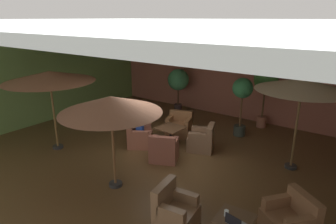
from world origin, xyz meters
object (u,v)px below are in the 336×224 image
Objects in this scene: armchair_front_right_west at (202,140)px; armchair_front_right_north at (179,126)px; iced_drink_cup at (226,213)px; potted_tree_mid_left at (266,83)px; patron_by_window at (140,125)px; cafe_table_front_right at (171,131)px; patio_umbrella_near_wall at (111,105)px; armchair_front_left_north at (175,213)px; potted_tree_mid_right at (178,81)px; open_laptop at (235,222)px; potted_tree_left_corner at (242,95)px; patio_umbrella_center_beige at (302,85)px; patio_umbrella_tall_red at (49,77)px; armchair_front_right_east at (139,136)px; armchair_front_right_south at (164,150)px; armchair_front_left_south at (290,222)px.

armchair_front_right_north is at bearing 154.50° from armchair_front_right_west.
iced_drink_cup is at bearing -46.91° from armchair_front_right_north.
patron_by_window is (-2.54, -3.95, -0.99)m from potted_tree_mid_left.
cafe_table_front_right is at bearing -159.43° from armchair_front_right_west.
armchair_front_left_north is at bearing -10.24° from patio_umbrella_near_wall.
patio_umbrella_near_wall is 6.24m from potted_tree_mid_right.
potted_tree_mid_right reaches higher than armchair_front_left_north.
cafe_table_front_right is 4.66m from open_laptop.
armchair_front_left_north is 0.49× the size of potted_tree_mid_right.
potted_tree_left_corner is 3.55m from patron_by_window.
potted_tree_mid_right is at bearing 110.27° from patio_umbrella_near_wall.
potted_tree_left_corner is at bearing 99.88° from armchair_front_left_north.
patio_umbrella_center_beige is at bearing 47.34° from patio_umbrella_near_wall.
patron_by_window is 1.78× the size of open_laptop.
patio_umbrella_center_beige is at bearing 25.68° from patio_umbrella_tall_red.
armchair_front_right_north is 0.53× the size of potted_tree_mid_right.
patio_umbrella_near_wall reaches higher than armchair_front_right_east.
potted_tree_mid_right is (-1.87, 3.14, 0.83)m from cafe_table_front_right.
patio_umbrella_tall_red is 5.50m from potted_tree_mid_right.
armchair_front_left_north is 6.64m from potted_tree_mid_left.
armchair_front_right_west is 0.43× the size of potted_tree_mid_left.
open_laptop is (3.84, -4.00, 0.38)m from armchair_front_right_north.
cafe_table_front_right is 3.74m from potted_tree_mid_right.
armchair_front_right_south is at bearing -68.30° from armchair_front_right_north.
cafe_table_front_right is at bearing 138.56° from iced_drink_cup.
patio_umbrella_center_beige is (2.54, 0.45, 1.99)m from armchair_front_right_west.
patio_umbrella_near_wall is (0.28, -2.68, 1.54)m from cafe_table_front_right.
armchair_front_right_east is at bearing -147.75° from cafe_table_front_right.
potted_tree_mid_right is 3.86m from patron_by_window.
armchair_front_right_south is 2.83× the size of open_laptop.
armchair_front_right_north is 0.40× the size of patio_umbrella_center_beige.
armchair_front_left_south is 0.47× the size of patio_umbrella_near_wall.
open_laptop is (-0.65, -1.08, 0.37)m from armchair_front_left_south.
potted_tree_mid_left is (0.78, 3.08, 1.37)m from armchair_front_right_west.
potted_tree_left_corner is at bearing 76.00° from armchair_front_right_west.
armchair_front_right_east is 0.38m from patron_by_window.
patio_umbrella_center_beige is 2.64m from potted_tree_left_corner.
patio_umbrella_near_wall reaches higher than armchair_front_left_north.
armchair_front_left_north is at bearing 179.54° from open_laptop.
armchair_front_right_south is 0.53× the size of potted_tree_mid_right.
armchair_front_left_south is 4.32m from patio_umbrella_near_wall.
patio_umbrella_center_beige is 4.73m from patio_umbrella_near_wall.
cafe_table_front_right is 0.42× the size of potted_tree_mid_right.
potted_tree_left_corner is 1.09× the size of potted_tree_mid_right.
armchair_front_left_north is at bearing -68.20° from armchair_front_right_west.
armchair_front_right_north is 4.29m from patio_umbrella_center_beige.
potted_tree_mid_left is at bearing 95.10° from armchair_front_left_north.
iced_drink_cup is at bearing -30.24° from patron_by_window.
patio_umbrella_tall_red is at bearing -133.63° from potted_tree_left_corner.
armchair_front_right_north is 1.39m from armchair_front_right_west.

